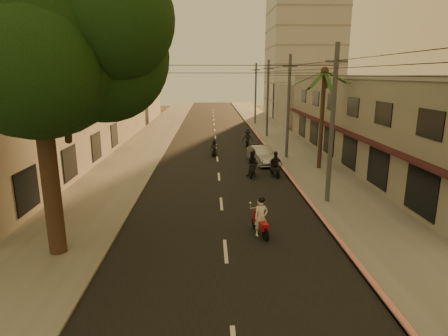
{
  "coord_description": "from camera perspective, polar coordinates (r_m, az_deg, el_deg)",
  "views": [
    {
      "loc": [
        -0.6,
        -12.58,
        7.31
      ],
      "look_at": [
        0.17,
        8.45,
        2.05
      ],
      "focal_mm": 30.0,
      "sensor_mm": 36.0,
      "label": 1
    }
  ],
  "objects": [
    {
      "name": "scooter_far_a",
      "position": [
        34.39,
        -1.53,
        2.96
      ],
      "size": [
        0.84,
        1.6,
        1.57
      ],
      "rotation": [
        0.0,
        0.0,
        -0.12
      ],
      "color": "black",
      "rests_on": "ground"
    },
    {
      "name": "utility_poles",
      "position": [
        33.3,
        9.92,
        12.49
      ],
      "size": [
        1.2,
        48.26,
        9.0
      ],
      "color": "#38383A",
      "rests_on": "ground"
    },
    {
      "name": "sidewalk_right",
      "position": [
        34.35,
        11.59,
        1.55
      ],
      "size": [
        5.0,
        140.0,
        0.12
      ],
      "primitive_type": "cube",
      "color": "slate",
      "rests_on": "ground"
    },
    {
      "name": "scooter_red",
      "position": [
        17.55,
        5.64,
        -7.62
      ],
      "size": [
        0.94,
        1.92,
        1.92
      ],
      "rotation": [
        0.0,
        0.0,
        0.24
      ],
      "color": "black",
      "rests_on": "ground"
    },
    {
      "name": "curb_stripe",
      "position": [
        29.08,
        9.27,
        -0.52
      ],
      "size": [
        0.2,
        60.0,
        0.2
      ],
      "primitive_type": "cube",
      "color": "red",
      "rests_on": "ground"
    },
    {
      "name": "sidewalk_left",
      "position": [
        34.09,
        -13.73,
        1.34
      ],
      "size": [
        5.0,
        140.0,
        0.12
      ],
      "primitive_type": "cube",
      "color": "slate",
      "rests_on": "ground"
    },
    {
      "name": "broadleaf_tree",
      "position": [
        15.95,
        -25.4,
        16.94
      ],
      "size": [
        9.6,
        8.7,
        12.1
      ],
      "color": "black",
      "rests_on": "ground"
    },
    {
      "name": "parked_car",
      "position": [
        31.64,
        5.83,
        1.95
      ],
      "size": [
        3.05,
        4.94,
        1.45
      ],
      "primitive_type": "imported",
      "rotation": [
        0.0,
        0.0,
        0.17
      ],
      "color": "#9EA1A6",
      "rests_on": "ground"
    },
    {
      "name": "filler_left_far",
      "position": [
        66.07,
        -14.03,
        10.31
      ],
      "size": [
        8.0,
        14.0,
        7.0
      ],
      "primitive_type": "cube",
      "color": "#9A958B",
      "rests_on": "ground"
    },
    {
      "name": "ground",
      "position": [
        14.56,
        0.57,
        -16.09
      ],
      "size": [
        160.0,
        160.0,
        0.0
      ],
      "primitive_type": "plane",
      "color": "#383023",
      "rests_on": "ground"
    },
    {
      "name": "filler_left_near",
      "position": [
        48.74,
        -18.2,
        7.31
      ],
      "size": [
        8.0,
        14.0,
        4.4
      ],
      "primitive_type": "cube",
      "color": "#9A958B",
      "rests_on": "ground"
    },
    {
      "name": "distant_tower",
      "position": [
        70.88,
        12.13,
        19.15
      ],
      "size": [
        12.1,
        12.1,
        28.0
      ],
      "color": "#B7B5B2",
      "rests_on": "ground"
    },
    {
      "name": "filler_right",
      "position": [
        59.56,
        12.26,
        9.56
      ],
      "size": [
        8.0,
        14.0,
        6.0
      ],
      "primitive_type": "cube",
      "color": "#9A958B",
      "rests_on": "ground"
    },
    {
      "name": "left_building",
      "position": [
        30.13,
        -28.49,
        3.33
      ],
      "size": [
        8.2,
        24.2,
        5.2
      ],
      "color": "#9A958B",
      "rests_on": "ground"
    },
    {
      "name": "road",
      "position": [
        33.4,
        -1.02,
        1.4
      ],
      "size": [
        10.0,
        140.0,
        0.02
      ],
      "primitive_type": "cube",
      "color": "black",
      "rests_on": "ground"
    },
    {
      "name": "scooter_far_b",
      "position": [
        39.07,
        3.6,
        4.51
      ],
      "size": [
        1.39,
        1.92,
        1.9
      ],
      "rotation": [
        0.0,
        0.0,
        -0.18
      ],
      "color": "black",
      "rests_on": "ground"
    },
    {
      "name": "scooter_mid_b",
      "position": [
        27.69,
        7.81,
        0.42
      ],
      "size": [
        1.19,
        1.92,
        1.9
      ],
      "rotation": [
        0.0,
        0.0,
        0.16
      ],
      "color": "black",
      "rests_on": "ground"
    },
    {
      "name": "palm_tree",
      "position": [
        29.85,
        15.05,
        13.26
      ],
      "size": [
        5.0,
        5.0,
        8.2
      ],
      "color": "black",
      "rests_on": "ground"
    },
    {
      "name": "shophouse_row",
      "position": [
        34.07,
        23.37,
        6.72
      ],
      "size": [
        8.8,
        34.2,
        7.3
      ],
      "color": "gray",
      "rests_on": "ground"
    },
    {
      "name": "scooter_mid_a",
      "position": [
        27.49,
        4.4,
        0.52
      ],
      "size": [
        1.25,
        1.99,
        2.0
      ],
      "rotation": [
        0.0,
        0.0,
        -0.24
      ],
      "color": "black",
      "rests_on": "ground"
    }
  ]
}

